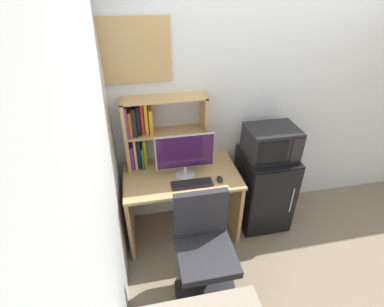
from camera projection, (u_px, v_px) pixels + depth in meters
wall_back at (302, 101)px, 3.05m from camera, size 6.40×0.04×2.60m
wall_left at (93, 255)px, 1.37m from camera, size 0.04×4.40×2.60m
desk at (182, 194)px, 2.94m from camera, size 1.13×0.66×0.78m
hutch_bookshelf at (152, 130)px, 2.75m from camera, size 0.79×0.23×0.72m
monitor at (185, 154)px, 2.66m from camera, size 0.56×0.19×0.45m
keyboard at (192, 184)px, 2.66m from camera, size 0.39×0.13×0.02m
computer_mouse at (220, 179)px, 2.71m from camera, size 0.06×0.09×0.04m
mini_fridge at (263, 189)px, 3.15m from camera, size 0.52×0.56×0.87m
microwave at (271, 142)px, 2.84m from camera, size 0.50×0.39×0.32m
desk_chair at (204, 253)px, 2.45m from camera, size 0.55×0.55×0.96m
wall_corkboard at (136, 51)px, 2.43m from camera, size 0.60×0.02×0.55m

